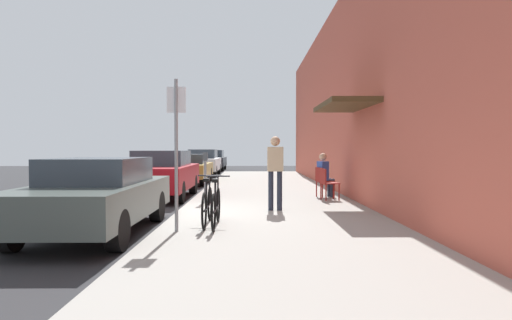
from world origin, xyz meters
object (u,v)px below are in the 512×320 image
(parked_car_4, at_px, (212,160))
(cafe_chair_0, at_px, (327,182))
(parked_car_0, at_px, (97,194))
(cafe_chair_1, at_px, (323,180))
(parked_car_1, at_px, (162,174))
(bicycle_1, at_px, (207,206))
(parked_car_2, at_px, (188,168))
(bicycle_0, at_px, (216,207))
(seated_patron_1, at_px, (325,173))
(pedestrian_standing, at_px, (275,167))
(parked_car_3, at_px, (203,162))
(street_sign, at_px, (176,143))
(parking_meter, at_px, (205,173))

(parked_car_4, distance_m, cafe_chair_0, 19.88)
(parked_car_0, height_order, parked_car_4, parked_car_4)
(parked_car_0, relative_size, cafe_chair_1, 5.06)
(parked_car_1, height_order, cafe_chair_0, parked_car_1)
(cafe_chair_0, height_order, cafe_chair_1, same)
(parked_car_0, xyz_separation_m, parked_car_4, (-0.00, 23.42, 0.03))
(parked_car_4, relative_size, bicycle_1, 2.57)
(cafe_chair_0, bearing_deg, bicycle_1, -126.51)
(bicycle_1, xyz_separation_m, cafe_chair_0, (2.91, 3.94, 0.14))
(parked_car_0, distance_m, parked_car_2, 11.47)
(bicycle_0, bearing_deg, cafe_chair_0, 56.31)
(bicycle_0, xyz_separation_m, seated_patron_1, (2.80, 4.87, 0.34))
(bicycle_0, height_order, bicycle_1, same)
(parked_car_0, xyz_separation_m, parked_car_2, (0.00, 11.47, -0.03))
(cafe_chair_1, bearing_deg, parked_car_0, -134.91)
(parked_car_1, height_order, pedestrian_standing, pedestrian_standing)
(bicycle_0, bearing_deg, seated_patron_1, 60.12)
(parked_car_3, relative_size, street_sign, 1.69)
(parked_car_2, height_order, parked_car_4, parked_car_4)
(street_sign, bearing_deg, parked_car_0, 164.94)
(bicycle_0, bearing_deg, parked_car_1, 110.68)
(parking_meter, height_order, bicycle_0, parking_meter)
(parked_car_2, bearing_deg, seated_patron_1, -53.04)
(bicycle_1, bearing_deg, parked_car_1, 109.65)
(bicycle_1, height_order, cafe_chair_0, bicycle_1)
(parked_car_0, relative_size, parked_car_2, 1.00)
(parked_car_2, distance_m, bicycle_0, 11.63)
(parking_meter, height_order, seated_patron_1, parking_meter)
(parked_car_2, height_order, cafe_chair_1, parked_car_2)
(parked_car_2, distance_m, cafe_chair_1, 8.19)
(cafe_chair_1, xyz_separation_m, pedestrian_standing, (-1.55, -2.76, 0.50))
(cafe_chair_1, bearing_deg, parked_car_1, 170.52)
(cafe_chair_0, distance_m, seated_patron_1, 0.79)
(parked_car_1, relative_size, pedestrian_standing, 2.59)
(pedestrian_standing, bearing_deg, bicycle_0, -119.64)
(parked_car_0, height_order, seated_patron_1, seated_patron_1)
(parking_meter, relative_size, cafe_chair_1, 1.52)
(parked_car_2, distance_m, bicycle_1, 11.43)
(parking_meter, height_order, street_sign, street_sign)
(parked_car_3, bearing_deg, bicycle_1, -83.47)
(parked_car_0, xyz_separation_m, bicycle_0, (2.14, 0.04, -0.24))
(street_sign, relative_size, seated_patron_1, 2.02)
(parking_meter, xyz_separation_m, bicycle_1, (0.41, -3.59, -0.41))
(bicycle_1, bearing_deg, parking_meter, 96.56)
(parked_car_1, relative_size, seated_patron_1, 3.41)
(cafe_chair_1, xyz_separation_m, seated_patron_1, (0.06, 0.02, 0.19))
(parked_car_0, height_order, cafe_chair_1, parked_car_0)
(parked_car_4, distance_m, bicycle_0, 23.47)
(parked_car_1, relative_size, cafe_chair_1, 5.06)
(bicycle_0, height_order, seated_patron_1, seated_patron_1)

